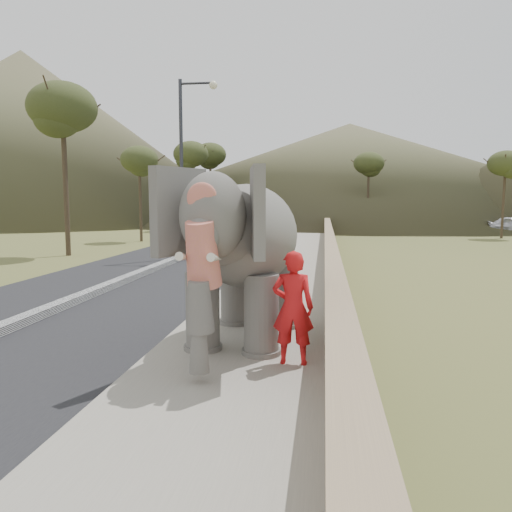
{
  "coord_description": "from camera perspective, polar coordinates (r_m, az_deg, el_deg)",
  "views": [
    {
      "loc": [
        1.41,
        -7.48,
        2.72
      ],
      "look_at": [
        0.2,
        1.37,
        1.7
      ],
      "focal_mm": 35.0,
      "sensor_mm": 36.0,
      "label": 1
    }
  ],
  "objects": [
    {
      "name": "ground",
      "position": [
        8.09,
        -2.79,
        -13.15
      ],
      "size": [
        160.0,
        160.0,
        0.0
      ],
      "primitive_type": "plane",
      "color": "olive",
      "rests_on": "ground"
    },
    {
      "name": "road",
      "position": [
        18.82,
        -12.23,
        -1.91
      ],
      "size": [
        7.0,
        120.0,
        0.03
      ],
      "primitive_type": "cube",
      "color": "black",
      "rests_on": "ground"
    },
    {
      "name": "median",
      "position": [
        18.8,
        -12.24,
        -1.62
      ],
      "size": [
        0.35,
        120.0,
        0.22
      ],
      "primitive_type": "cube",
      "color": "black",
      "rests_on": "ground"
    },
    {
      "name": "walkway",
      "position": [
        17.74,
        3.14,
        -2.08
      ],
      "size": [
        3.0,
        120.0,
        0.15
      ],
      "primitive_type": "cube",
      "color": "#9E9687",
      "rests_on": "ground"
    },
    {
      "name": "parapet",
      "position": [
        17.62,
        8.5,
        -0.64
      ],
      "size": [
        0.3,
        120.0,
        1.1
      ],
      "primitive_type": "cube",
      "color": "tan",
      "rests_on": "ground"
    },
    {
      "name": "lamppost",
      "position": [
        23.03,
        -7.78,
        11.81
      ],
      "size": [
        1.76,
        0.36,
        8.0
      ],
      "color": "#292A2E",
      "rests_on": "ground"
    },
    {
      "name": "signboard",
      "position": [
        22.06,
        -7.78,
        3.65
      ],
      "size": [
        0.6,
        0.08,
        2.4
      ],
      "color": "#2D2D33",
      "rests_on": "ground"
    },
    {
      "name": "hill_left",
      "position": [
        74.34,
        -24.91,
        12.3
      ],
      "size": [
        60.0,
        60.0,
        22.0
      ],
      "primitive_type": "cone",
      "color": "brown",
      "rests_on": "ground"
    },
    {
      "name": "hill_far",
      "position": [
        77.68,
        10.57,
        9.55
      ],
      "size": [
        80.0,
        80.0,
        14.0
      ],
      "primitive_type": "cone",
      "color": "brown",
      "rests_on": "ground"
    },
    {
      "name": "elephant_and_man",
      "position": [
        9.16,
        -1.01,
        -0.27
      ],
      "size": [
        2.55,
        4.36,
        3.0
      ],
      "color": "slate",
      "rests_on": "ground"
    },
    {
      "name": "motorcyclist",
      "position": [
        38.18,
        2.03,
        3.53
      ],
      "size": [
        1.13,
        1.82,
        1.91
      ],
      "color": "#982D0D",
      "rests_on": "ground"
    },
    {
      "name": "trees",
      "position": [
        35.55,
        6.31,
        8.42
      ],
      "size": [
        47.22,
        43.49,
        8.97
      ],
      "color": "#473828",
      "rests_on": "ground"
    }
  ]
}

